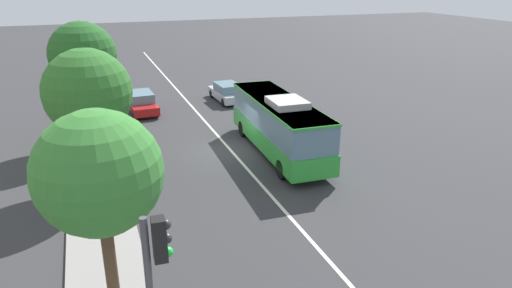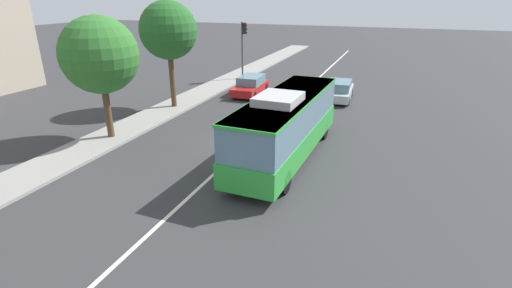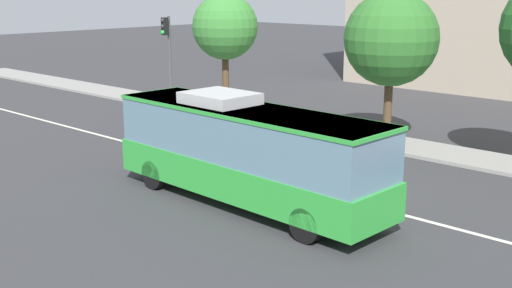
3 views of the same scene
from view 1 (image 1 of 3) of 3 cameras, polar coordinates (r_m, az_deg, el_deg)
The scene contains 11 objects.
ground_plane at distance 26.89m, azimuth -3.19°, elevation -0.76°, with size 160.00×160.00×0.00m, color #333335.
sidewalk_kerb at distance 25.85m, azimuth -19.31°, elevation -2.66°, with size 80.00×2.66×0.14m, color gray.
lane_centre_line at distance 26.89m, azimuth -3.19°, elevation -0.75°, with size 76.00×0.16×0.01m, color silver.
transit_bus at distance 25.88m, azimuth 2.85°, elevation 2.65°, with size 10.08×2.86×3.46m.
sedan_silver at distance 37.29m, azimuth -3.59°, elevation 6.44°, with size 4.58×2.02×1.46m.
sedan_red at distance 35.21m, azimuth -14.01°, elevation 5.03°, with size 4.57×1.98×1.46m.
traffic_light_near_corner at distance 10.24m, azimuth -12.19°, elevation -16.80°, with size 0.33×0.62×5.20m.
traffic_light_mid_block at distance 39.20m, azimuth -19.04°, elevation 10.30°, with size 0.34×0.62×5.20m.
street_tree_kerbside_left at distance 22.36m, azimuth -20.14°, elevation 5.99°, with size 4.01×4.01×6.62m.
street_tree_kerbside_centre at distance 28.68m, azimuth -20.70°, elevation 10.25°, with size 3.82×3.82×7.21m.
street_tree_kerbside_right at distance 12.87m, azimuth -18.92°, elevation -3.54°, with size 3.44×3.44×6.45m.
Camera 1 is at (-23.99, 7.32, 9.67)m, focal length 32.25 mm.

